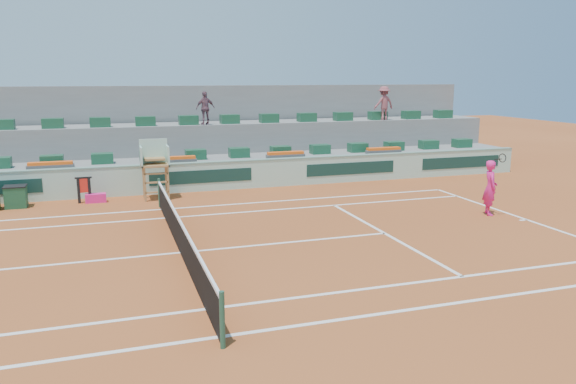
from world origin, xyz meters
name	(u,v)px	position (x,y,z in m)	size (l,w,h in m)	color
ground	(181,253)	(0.00, 0.00, 0.00)	(90.00, 90.00, 0.00)	#97451D
seating_tier_lower	(149,171)	(0.00, 10.70, 0.60)	(36.00, 4.00, 1.20)	gray
seating_tier_upper	(146,152)	(0.00, 12.30, 1.30)	(36.00, 2.40, 2.60)	gray
stadium_back_wall	(143,130)	(0.00, 13.90, 2.20)	(36.00, 0.40, 4.40)	gray
player_bag	(96,198)	(-2.33, 7.52, 0.17)	(0.78, 0.35, 0.35)	#FA2084
spectator_mid	(205,108)	(2.78, 11.40, 3.39)	(0.92, 0.38, 1.57)	#704B59
spectator_right	(384,103)	(12.20, 11.43, 3.48)	(1.14, 0.65, 1.76)	#92494E
court_lines	(181,253)	(0.00, 0.00, 0.01)	(23.89, 11.09, 0.01)	white
tennis_net	(180,235)	(0.00, 0.00, 0.53)	(0.10, 11.97, 1.10)	black
advertising_hoarding	(154,179)	(0.02, 8.50, 0.63)	(36.00, 0.34, 1.26)	#AAD6C1
umpire_chair	(155,161)	(0.00, 7.50, 1.54)	(1.10, 0.90, 2.40)	#9C6E3B
seat_row_lower	(150,156)	(0.00, 9.80, 1.42)	(32.90, 0.60, 0.44)	#194D31
seat_row_upper	(145,121)	(0.00, 11.70, 2.82)	(32.90, 0.60, 0.44)	#194D31
flower_planters	(115,162)	(-1.50, 9.00, 1.33)	(26.80, 0.36, 0.28)	#535353
drink_cooler_a	(16,197)	(-5.17, 7.52, 0.42)	(0.80, 0.69, 0.84)	#17462A
towel_rack	(84,188)	(-2.74, 7.56, 0.60)	(0.63, 0.10, 1.03)	black
tennis_player	(490,188)	(11.12, 1.08, 0.99)	(0.69, 0.98, 2.28)	#FA2084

